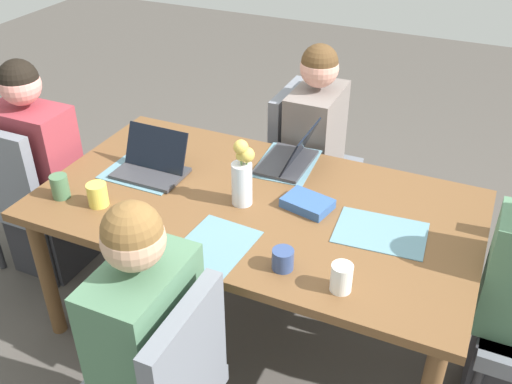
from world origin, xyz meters
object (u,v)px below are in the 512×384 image
person_near_left_far (151,362)px  laptop_head_left_right_near (152,166)px  laptop_far_left_near (291,158)px  coffee_mug_near_left (341,278)px  person_far_left_near (314,161)px  coffee_mug_near_right (60,187)px  coffee_mug_centre_right (98,195)px  flower_vase (242,174)px  chair_head_left_right_near (25,190)px  book_red_cover (307,203)px  chair_far_left_near (305,158)px  person_head_left_right_near (43,182)px  coffee_mug_centre_left (283,259)px  dining_table (256,215)px

person_near_left_far → laptop_head_left_right_near: person_near_left_far is taller
laptop_far_left_near → coffee_mug_near_left: laptop_far_left_near is taller
laptop_far_left_near → coffee_mug_near_left: (0.48, -0.74, 0.01)m
laptop_far_left_near → person_far_left_near: bearing=92.7°
person_far_left_near → coffee_mug_near_right: size_ratio=11.16×
coffee_mug_near_right → coffee_mug_centre_right: (0.19, 0.02, -0.00)m
person_far_left_near → flower_vase: 0.89m
flower_vase → coffee_mug_near_left: (0.55, -0.36, -0.09)m
chair_head_left_right_near → book_red_cover: (1.51, 0.14, 0.25)m
laptop_head_left_right_near → coffee_mug_near_right: laptop_head_left_right_near is taller
chair_far_left_near → person_near_left_far: size_ratio=0.75×
flower_vase → laptop_far_left_near: 0.41m
book_red_cover → person_near_left_far: bearing=-94.5°
person_head_left_right_near → coffee_mug_near_left: person_head_left_right_near is taller
person_near_left_far → coffee_mug_centre_left: size_ratio=14.66×
dining_table → laptop_head_left_right_near: bearing=178.2°
coffee_mug_near_right → coffee_mug_centre_left: bearing=-2.4°
laptop_head_left_right_near → coffee_mug_centre_right: (-0.07, -0.32, 0.01)m
person_far_left_near → coffee_mug_near_right: (-0.80, -1.10, 0.26)m
coffee_mug_centre_left → person_far_left_near: bearing=103.3°
coffee_mug_near_left → book_red_cover: size_ratio=0.54×
flower_vase → book_red_cover: flower_vase is taller
person_far_left_near → book_red_cover: size_ratio=5.97×
person_far_left_near → person_head_left_right_near: bearing=-147.1°
dining_table → chair_head_left_right_near: size_ratio=2.11×
dining_table → coffee_mug_centre_left: (0.27, -0.36, 0.11)m
chair_head_left_right_near → coffee_mug_near_right: bearing=-25.1°
chair_far_left_near → person_far_left_near: person_far_left_near is taller
coffee_mug_centre_left → book_red_cover: size_ratio=0.41×
flower_vase → coffee_mug_near_right: 0.81m
coffee_mug_near_right → flower_vase: bearing=20.9°
person_near_left_far → person_head_left_right_near: (-1.18, 0.79, 0.00)m
person_far_left_near → laptop_far_left_near: 0.50m
flower_vase → coffee_mug_centre_left: size_ratio=3.74×
dining_table → coffee_mug_near_right: (-0.80, -0.32, 0.13)m
flower_vase → coffee_mug_centre_right: flower_vase is taller
laptop_head_left_right_near → laptop_far_left_near: bearing=31.0°
chair_far_left_near → coffee_mug_near_right: 1.40m
coffee_mug_centre_right → book_red_cover: bearing=22.9°
flower_vase → laptop_head_left_right_near: (-0.49, 0.05, -0.10)m
person_near_left_far → laptop_far_left_near: size_ratio=3.73×
coffee_mug_near_right → coffee_mug_centre_right: 0.19m
person_near_left_far → chair_head_left_right_near: (-1.24, 0.71, -0.03)m
chair_head_left_right_near → laptop_far_left_near: size_ratio=2.81×
dining_table → coffee_mug_near_right: coffee_mug_near_right is taller
person_near_left_far → laptop_head_left_right_near: (-0.50, 0.81, 0.25)m
laptop_far_left_near → laptop_head_left_right_near: 0.66m
laptop_head_left_right_near → coffee_mug_near_right: 0.42m
laptop_head_left_right_near → book_red_cover: (0.76, 0.03, -0.02)m
chair_far_left_near → coffee_mug_centre_right: 1.29m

